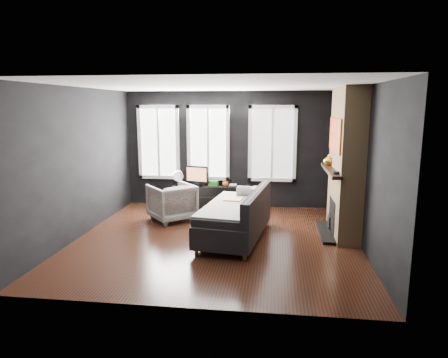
# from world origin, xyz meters

# --- Properties ---
(floor) EXTENTS (5.00, 5.00, 0.00)m
(floor) POSITION_xyz_m (0.00, 0.00, 0.00)
(floor) COLOR black
(floor) RESTS_ON ground
(ceiling) EXTENTS (5.00, 5.00, 0.00)m
(ceiling) POSITION_xyz_m (0.00, 0.00, 2.70)
(ceiling) COLOR white
(ceiling) RESTS_ON ground
(wall_back) EXTENTS (5.00, 0.02, 2.70)m
(wall_back) POSITION_xyz_m (0.00, 2.50, 1.35)
(wall_back) COLOR black
(wall_back) RESTS_ON ground
(wall_left) EXTENTS (0.02, 5.00, 2.70)m
(wall_left) POSITION_xyz_m (-2.50, 0.00, 1.35)
(wall_left) COLOR black
(wall_left) RESTS_ON ground
(wall_right) EXTENTS (0.02, 5.00, 2.70)m
(wall_right) POSITION_xyz_m (2.50, 0.00, 1.35)
(wall_right) COLOR black
(wall_right) RESTS_ON ground
(windows) EXTENTS (4.00, 0.16, 1.76)m
(windows) POSITION_xyz_m (-0.45, 2.46, 2.38)
(windows) COLOR white
(windows) RESTS_ON wall_back
(fireplace) EXTENTS (0.70, 1.62, 2.70)m
(fireplace) POSITION_xyz_m (2.30, 0.60, 1.35)
(fireplace) COLOR #93724C
(fireplace) RESTS_ON floor
(sofa) EXTENTS (1.36, 2.26, 0.92)m
(sofa) POSITION_xyz_m (0.32, 0.09, 0.46)
(sofa) COLOR #242426
(sofa) RESTS_ON floor
(stripe_pillow) EXTENTS (0.12, 0.35, 0.35)m
(stripe_pillow) POSITION_xyz_m (0.64, 0.64, 0.66)
(stripe_pillow) COLOR gray
(stripe_pillow) RESTS_ON sofa
(armchair) EXTENTS (1.13, 1.12, 0.85)m
(armchair) POSITION_xyz_m (-1.10, 1.10, 0.42)
(armchair) COLOR white
(armchair) RESTS_ON floor
(media_console) EXTENTS (1.56, 0.57, 0.53)m
(media_console) POSITION_xyz_m (-0.59, 2.24, 0.26)
(media_console) COLOR black
(media_console) RESTS_ON floor
(monitor) EXTENTS (0.60, 0.27, 0.52)m
(monitor) POSITION_xyz_m (-0.78, 2.20, 0.79)
(monitor) COLOR black
(monitor) RESTS_ON media_console
(desk_fan) EXTENTS (0.32, 0.32, 0.35)m
(desk_fan) POSITION_xyz_m (-1.22, 2.18, 0.70)
(desk_fan) COLOR gray
(desk_fan) RESTS_ON media_console
(mug) EXTENTS (0.16, 0.14, 0.14)m
(mug) POSITION_xyz_m (-0.11, 2.20, 0.60)
(mug) COLOR orange
(mug) RESTS_ON media_console
(book) EXTENTS (0.17, 0.03, 0.22)m
(book) POSITION_xyz_m (-0.03, 2.32, 0.64)
(book) COLOR #B1A68C
(book) RESTS_ON media_console
(storage_box) EXTENTS (0.23, 0.16, 0.11)m
(storage_box) POSITION_xyz_m (-0.40, 2.22, 0.59)
(storage_box) COLOR #2D742D
(storage_box) RESTS_ON media_console
(mantel_vase) EXTENTS (0.24, 0.25, 0.21)m
(mantel_vase) POSITION_xyz_m (2.05, 1.05, 1.33)
(mantel_vase) COLOR gold
(mantel_vase) RESTS_ON fireplace
(mantel_clock) EXTENTS (0.13, 0.13, 0.04)m
(mantel_clock) POSITION_xyz_m (2.05, 0.05, 1.25)
(mantel_clock) COLOR black
(mantel_clock) RESTS_ON fireplace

